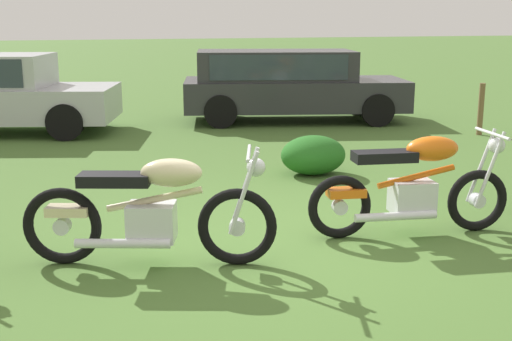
{
  "coord_description": "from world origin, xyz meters",
  "views": [
    {
      "loc": [
        -1.99,
        -5.63,
        2.08
      ],
      "look_at": [
        0.0,
        0.55,
        0.57
      ],
      "focal_mm": 46.31,
      "sensor_mm": 36.0,
      "label": 1
    }
  ],
  "objects_px": {
    "motorcycle_cream": "(152,211)",
    "car_charcoal": "(285,80)",
    "motorcycle_orange": "(413,186)",
    "shrub_low": "(313,155)",
    "fence_post_wooden": "(481,109)"
  },
  "relations": [
    {
      "from": "car_charcoal",
      "to": "motorcycle_orange",
      "type": "bearing_deg",
      "value": -86.3
    },
    {
      "from": "motorcycle_orange",
      "to": "fence_post_wooden",
      "type": "bearing_deg",
      "value": 56.51
    },
    {
      "from": "motorcycle_cream",
      "to": "car_charcoal",
      "type": "distance_m",
      "value": 8.23
    },
    {
      "from": "motorcycle_orange",
      "to": "car_charcoal",
      "type": "height_order",
      "value": "car_charcoal"
    },
    {
      "from": "motorcycle_orange",
      "to": "shrub_low",
      "type": "height_order",
      "value": "motorcycle_orange"
    },
    {
      "from": "shrub_low",
      "to": "fence_post_wooden",
      "type": "height_order",
      "value": "fence_post_wooden"
    },
    {
      "from": "motorcycle_cream",
      "to": "motorcycle_orange",
      "type": "distance_m",
      "value": 2.54
    },
    {
      "from": "motorcycle_orange",
      "to": "fence_post_wooden",
      "type": "height_order",
      "value": "motorcycle_orange"
    },
    {
      "from": "shrub_low",
      "to": "fence_post_wooden",
      "type": "xyz_separation_m",
      "value": [
        4.07,
        1.93,
        0.2
      ]
    },
    {
      "from": "fence_post_wooden",
      "to": "motorcycle_orange",
      "type": "bearing_deg",
      "value": -132.07
    },
    {
      "from": "car_charcoal",
      "to": "shrub_low",
      "type": "bearing_deg",
      "value": -91.4
    },
    {
      "from": "motorcycle_orange",
      "to": "shrub_low",
      "type": "xyz_separation_m",
      "value": [
        0.07,
        2.65,
        -0.22
      ]
    },
    {
      "from": "motorcycle_cream",
      "to": "car_charcoal",
      "type": "relative_size",
      "value": 0.44
    },
    {
      "from": "motorcycle_cream",
      "to": "car_charcoal",
      "type": "height_order",
      "value": "car_charcoal"
    },
    {
      "from": "shrub_low",
      "to": "motorcycle_orange",
      "type": "bearing_deg",
      "value": -91.42
    }
  ]
}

